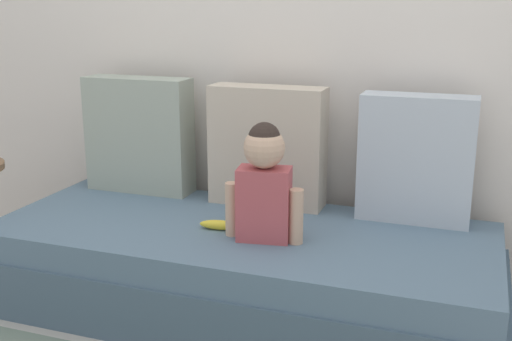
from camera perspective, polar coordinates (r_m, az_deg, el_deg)
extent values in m
plane|color=#B2ADA3|center=(2.78, -1.33, -12.26)|extent=(12.00, 12.00, 0.00)
cube|color=#495F70|center=(2.72, -1.34, -9.96)|extent=(2.12, 0.88, 0.25)
cube|color=slate|center=(2.65, -1.37, -6.37)|extent=(2.06, 0.85, 0.12)
cube|color=#99A393|center=(3.12, -10.50, 3.19)|extent=(0.52, 0.16, 0.56)
cube|color=#C1B29E|center=(2.86, 1.03, 2.20)|extent=(0.52, 0.16, 0.54)
cube|color=#B2BCC6|center=(2.72, 14.26, 1.02)|extent=(0.47, 0.16, 0.54)
cube|color=#B24C51|center=(2.46, 0.74, -3.05)|extent=(0.22, 0.16, 0.29)
sphere|color=tan|center=(2.39, 0.75, 2.07)|extent=(0.16, 0.16, 0.16)
sphere|color=#2D231E|center=(2.39, 0.76, 2.91)|extent=(0.12, 0.12, 0.12)
cylinder|color=tan|center=(2.51, -2.08, -3.52)|extent=(0.06, 0.06, 0.22)
cylinder|color=tan|center=(2.43, 3.64, -4.17)|extent=(0.06, 0.06, 0.22)
ellipsoid|color=yellow|center=(2.60, -3.30, -4.93)|extent=(0.17, 0.07, 0.04)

